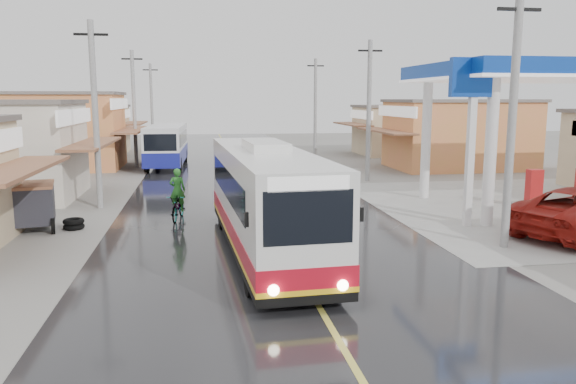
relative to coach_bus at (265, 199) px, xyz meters
name	(u,v)px	position (x,y,z in m)	size (l,w,h in m)	color
ground	(290,257)	(0.66, -0.72, -1.67)	(120.00, 120.00, 0.00)	slate
road	(247,184)	(0.66, 14.28, -1.66)	(12.00, 90.00, 0.02)	black
centre_line	(247,183)	(0.66, 14.28, -1.65)	(0.15, 90.00, 0.01)	#D8CC4C
shopfronts_left	(20,181)	(-12.34, 17.28, -1.67)	(11.00, 44.00, 5.20)	tan
shopfronts_right	(523,185)	(15.66, 11.28, -1.67)	(11.00, 44.00, 4.80)	beige
utility_poles_left	(122,184)	(-6.34, 15.28, -1.67)	(1.60, 50.00, 8.00)	gray
utility_poles_right	(367,181)	(7.66, 14.28, -1.67)	(1.60, 36.00, 8.00)	gray
coach_bus	(265,199)	(0.00, 0.00, 0.00)	(3.05, 11.18, 3.46)	silver
second_bus	(167,145)	(-4.21, 23.06, -0.11)	(2.68, 8.79, 2.89)	silver
cyclist	(178,203)	(-2.85, 5.14, -0.98)	(0.99, 2.02, 2.09)	black
tricycle_near	(34,203)	(-7.97, 4.28, -0.69)	(1.89, 2.30, 1.71)	#26262D
tyre_stack	(74,224)	(-6.61, 4.16, -1.47)	(0.76, 0.76, 0.39)	black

